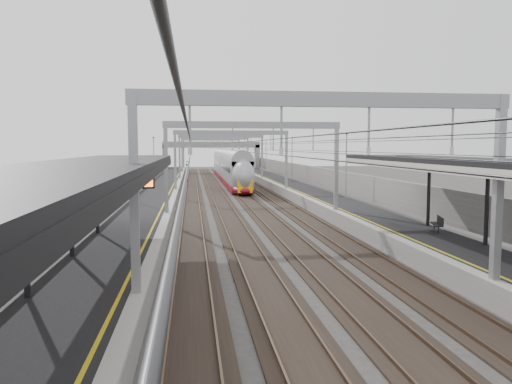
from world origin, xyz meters
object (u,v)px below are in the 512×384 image
object	(u,v)px
overbridge	(211,149)
train	(230,170)
bench	(438,222)
signal_green	(187,168)

from	to	relation	value
overbridge	train	xyz separation A→B (m)	(1.50, -35.35, -3.20)
overbridge	bench	bearing A→B (deg)	-83.95
overbridge	bench	xyz separation A→B (m)	(9.33, -88.01, -3.80)
overbridge	train	size ratio (longest dim) A/B	0.44
bench	signal_green	bearing A→B (deg)	105.20
overbridge	signal_green	distance (m)	35.03
overbridge	train	world-z (taller)	overbridge
overbridge	train	bearing A→B (deg)	-87.57
overbridge	bench	world-z (taller)	overbridge
train	bench	distance (m)	53.24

